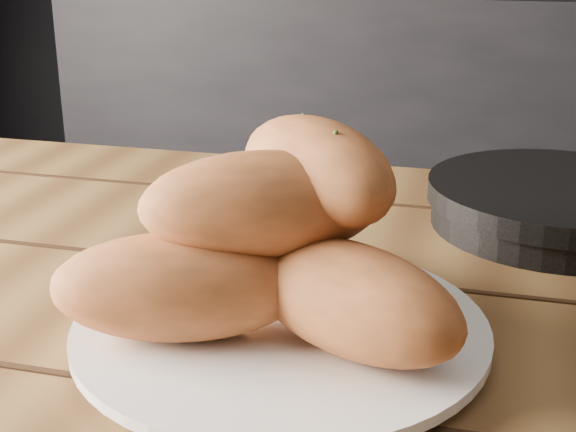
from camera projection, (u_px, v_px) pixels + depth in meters
The scene contains 3 objects.
plate at pixel (281, 331), 0.57m from camera, with size 0.29×0.29×0.02m.
bread_rolls at pixel (279, 241), 0.55m from camera, with size 0.30×0.24×0.14m.
skillet at pixel (562, 204), 0.79m from camera, with size 0.38×0.26×0.05m.
Camera 1 is at (-0.44, -0.21, 1.03)m, focal length 50.00 mm.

